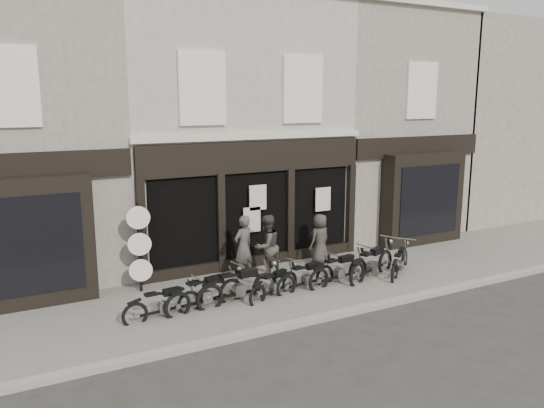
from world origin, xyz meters
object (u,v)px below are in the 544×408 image
motorcycle_2 (239,289)px  motorcycle_7 (400,264)px  motorcycle_1 (206,296)px  man_centre (267,246)px  motorcycle_0 (164,306)px  man_left (243,247)px  motorcycle_4 (307,279)px  man_right (320,239)px  advert_sign_post (140,251)px  motorcycle_5 (340,272)px  motorcycle_6 (372,266)px  motorcycle_3 (275,287)px

motorcycle_2 → motorcycle_7: size_ratio=1.35×
motorcycle_1 → motorcycle_7: bearing=-12.9°
man_centre → motorcycle_7: bearing=139.2°
motorcycle_0 → motorcycle_7: (7.00, -0.10, 0.01)m
man_left → man_centre: size_ratio=1.01×
motorcycle_0 → motorcycle_2: size_ratio=0.85×
motorcycle_4 → man_right: man_right is taller
motorcycle_7 → advert_sign_post: advert_sign_post is taller
motorcycle_4 → motorcycle_5: bearing=-11.9°
motorcycle_5 → man_right: man_right is taller
motorcycle_6 → motorcycle_7: (0.90, -0.13, -0.06)m
motorcycle_1 → motorcycle_2: size_ratio=0.94×
motorcycle_4 → motorcycle_7: same height
motorcycle_4 → motorcycle_6: size_ratio=0.91×
motorcycle_3 → man_right: man_right is taller
man_right → motorcycle_4: bearing=31.1°
motorcycle_3 → motorcycle_4: 1.02m
motorcycle_5 → motorcycle_7: bearing=-12.8°
motorcycle_1 → motorcycle_5: size_ratio=1.01×
motorcycle_3 → motorcycle_7: (4.09, -0.08, 0.02)m
motorcycle_1 → motorcycle_6: motorcycle_6 is taller
motorcycle_3 → man_right: size_ratio=1.14×
motorcycle_1 → motorcycle_4: bearing=-11.2°
man_centre → advert_sign_post: advert_sign_post is taller
motorcycle_6 → man_left: size_ratio=1.20×
motorcycle_4 → motorcycle_7: bearing=-12.8°
motorcycle_0 → man_centre: size_ratio=1.08×
motorcycle_1 → motorcycle_2: 0.88m
motorcycle_1 → man_right: size_ratio=1.39×
motorcycle_4 → man_right: size_ratio=1.27×
motorcycle_1 → motorcycle_4: 2.87m
motorcycle_1 → man_centre: 2.76m
motorcycle_0 → motorcycle_5: 4.97m
motorcycle_6 → motorcycle_0: bearing=158.1°
advert_sign_post → motorcycle_2: bearing=-27.3°
motorcycle_2 → motorcycle_6: bearing=-5.7°
man_right → advert_sign_post: (-5.47, 0.16, 0.31)m
motorcycle_3 → motorcycle_5: (2.05, 0.05, 0.05)m
motorcycle_2 → motorcycle_5: (3.02, -0.02, -0.03)m
motorcycle_7 → man_right: (-1.59, 1.84, 0.52)m
motorcycle_4 → motorcycle_5: (1.04, -0.04, 0.03)m
motorcycle_7 → man_centre: bearing=120.3°
motorcycle_1 → man_left: bearing=30.6°
motorcycle_5 → advert_sign_post: size_ratio=0.86×
motorcycle_1 → man_right: (4.35, 1.68, 0.48)m
motorcycle_7 → motorcycle_6: bearing=134.5°
motorcycle_2 → man_centre: size_ratio=1.28×
motorcycle_0 → man_centre: 3.74m
man_left → motorcycle_1: bearing=21.6°
motorcycle_3 → motorcycle_5: bearing=-21.0°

